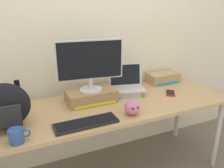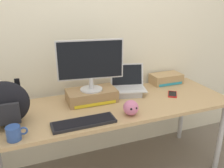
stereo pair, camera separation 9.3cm
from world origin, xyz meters
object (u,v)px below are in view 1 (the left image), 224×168
Objects in this scene: open_laptop at (127,88)px; plush_toy at (132,107)px; external_keyboard at (86,123)px; cell_phone at (170,93)px; toner_box_yellow at (91,96)px; messenger_backpack at (5,106)px; toner_box_cyan at (163,78)px; desktop_monitor at (90,64)px; coffee_mug at (17,136)px.

open_laptop reaches higher than plush_toy.
cell_phone is (0.90, 0.23, -0.01)m from external_keyboard.
toner_box_yellow reaches higher than cell_phone.
cell_phone is at bearing -10.70° from open_laptop.
messenger_backpack is at bearing -155.10° from open_laptop.
toner_box_cyan is (1.53, 0.34, -0.11)m from messenger_backpack.
desktop_monitor is 1.72× the size of toner_box_cyan.
external_keyboard reaches higher than cell_phone.
coffee_mug is 0.79× the size of cell_phone.
external_keyboard is 3.89× the size of plush_toy.
desktop_monitor is at bearing -155.82° from cell_phone.
coffee_mug is 1.12× the size of plush_toy.
toner_box_cyan is (0.50, 0.13, -0.00)m from open_laptop.
external_keyboard is (-0.53, -0.40, -0.04)m from open_laptop.
desktop_monitor is 1.59× the size of messenger_backpack.
coffee_mug is at bearing -75.24° from messenger_backpack.
cell_phone is 1.42× the size of plush_toy.
toner_box_cyan is (1.48, 0.56, 0.00)m from coffee_mug.
messenger_backpack reaches higher than toner_box_cyan.
coffee_mug is (-0.62, -0.40, -0.01)m from toner_box_yellow.
open_laptop is 2.12× the size of cell_phone.
open_laptop is 0.42m from plush_toy.
messenger_backpack is 1.08× the size of toner_box_cyan.
toner_box_cyan is at bearing 10.71° from toner_box_yellow.
plush_toy is (0.21, -0.35, -0.28)m from desktop_monitor.
cell_phone is (1.41, 0.04, -0.15)m from messenger_backpack.
open_laptop reaches higher than toner_box_cyan.
desktop_monitor is 1.55× the size of open_laptop.
open_laptop is (0.36, 0.04, 0.00)m from toner_box_yellow.
external_keyboard is (-0.16, -0.36, -0.04)m from toner_box_yellow.
external_keyboard is (-0.16, -0.36, -0.33)m from desktop_monitor.
open_laptop is 2.67× the size of coffee_mug.
toner_box_cyan is at bearing 38.43° from plush_toy.
messenger_backpack is (-0.67, -0.17, -0.18)m from desktop_monitor.
open_laptop is at bearing -165.68° from toner_box_cyan.
toner_box_yellow is 0.74m from coffee_mug.
toner_box_yellow is 0.41m from plush_toy.
plush_toy is (0.83, 0.04, 0.01)m from coffee_mug.
open_laptop is 0.77× the size of external_keyboard.
toner_box_yellow is 0.77× the size of desktop_monitor.
toner_box_cyan reaches higher than external_keyboard.
cell_phone is at bearing 10.98° from coffee_mug.
toner_box_yellow is at bearing -155.91° from cell_phone.
plush_toy reaches higher than toner_box_cyan.
toner_box_cyan is (0.86, 0.16, -0.29)m from desktop_monitor.
plush_toy is (-0.16, -0.39, 0.01)m from open_laptop.
open_laptop reaches higher than external_keyboard.
open_laptop reaches higher than coffee_mug.
desktop_monitor reaches higher than messenger_backpack.
toner_box_cyan is at bearing 20.69° from coffee_mug.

